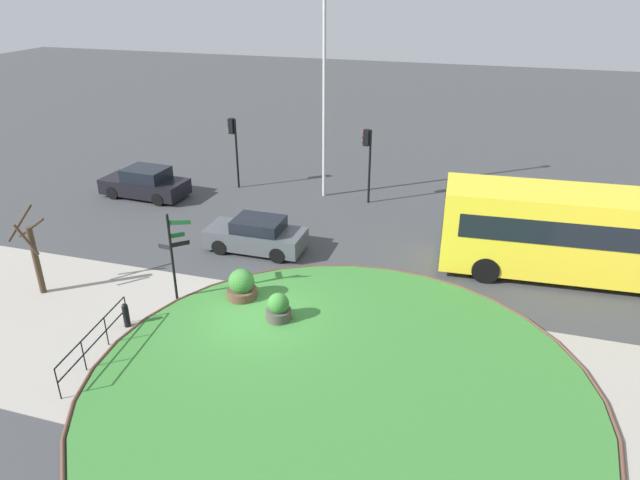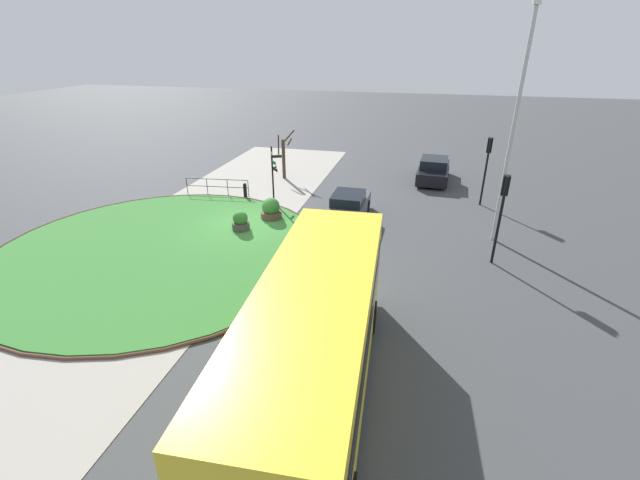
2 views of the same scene
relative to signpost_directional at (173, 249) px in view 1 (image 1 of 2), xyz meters
The scene contains 16 objects.
ground 3.70m from the signpost_directional, ahead, with size 120.00×120.00×0.00m, color #3D3F42.
sidewalk_paving 4.38m from the signpost_directional, 37.01° to the right, with size 32.00×7.93×0.02m, color #9E998E.
grass_island 7.46m from the signpost_directional, 23.91° to the right, with size 13.97×13.97×0.10m, color #387A33.
grass_kerb_ring 7.46m from the signpost_directional, 23.91° to the right, with size 14.28×14.28×0.11m, color brown.
signpost_directional is the anchor object (origin of this frame).
bollard_foreground 2.61m from the signpost_directional, 108.88° to the right, with size 0.21×0.21×0.86m.
railing_grass_edge 3.97m from the signpost_directional, 98.99° to the right, with size 0.44×3.73×1.01m.
bus_yellow 14.25m from the signpost_directional, 23.62° to the left, with size 9.45×3.13×3.30m.
car_near_lane 10.81m from the signpost_directional, 128.06° to the left, with size 4.40×2.09×1.52m.
car_far_lane 4.66m from the signpost_directional, 75.49° to the left, with size 4.03×1.77×1.41m.
traffic_light_near 11.47m from the signpost_directional, 104.40° to the left, with size 0.49×0.29×3.66m.
traffic_light_far 11.75m from the signpost_directional, 69.08° to the left, with size 0.49×0.29×3.64m.
lamppost_tall 11.84m from the signpost_directional, 80.15° to the left, with size 0.32×0.32×9.69m.
planter_near_signpost 4.13m from the signpost_directional, ahead, with size 0.83×0.83×1.02m.
planter_kerbside 2.63m from the signpost_directional, 15.15° to the left, with size 1.05×1.05×1.16m.
street_tree_bare 5.00m from the signpost_directional, 168.13° to the right, with size 1.12×1.12×3.12m.
Camera 1 is at (6.60, -14.74, 10.38)m, focal length 32.16 mm.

